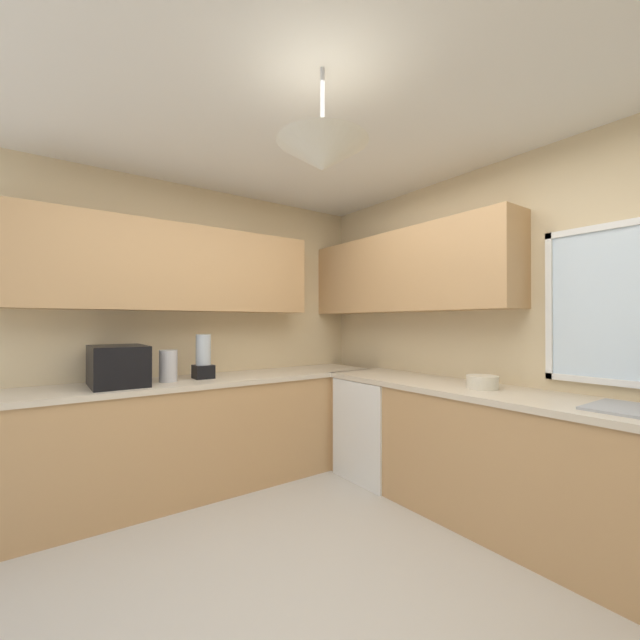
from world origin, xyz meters
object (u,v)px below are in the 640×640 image
(bowl, at_px, (482,382))
(blender_appliance, at_px, (203,359))
(microwave, at_px, (118,366))
(kettle, at_px, (168,366))
(dishwasher, at_px, (380,427))

(bowl, height_order, blender_appliance, blender_appliance)
(microwave, bearing_deg, bowl, 51.25)
(kettle, relative_size, blender_appliance, 0.68)
(microwave, relative_size, blender_appliance, 1.33)
(bowl, bearing_deg, kettle, -133.74)
(blender_appliance, bearing_deg, dishwasher, 64.18)
(bowl, relative_size, blender_appliance, 0.59)
(dishwasher, distance_m, microwave, 2.19)
(dishwasher, bearing_deg, microwave, -108.31)
(dishwasher, distance_m, kettle, 1.86)
(kettle, bearing_deg, blender_appliance, 94.05)
(kettle, relative_size, bowl, 1.15)
(dishwasher, relative_size, kettle, 3.48)
(microwave, xyz_separation_m, blender_appliance, (0.00, 0.63, 0.02))
(dishwasher, relative_size, microwave, 1.78)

